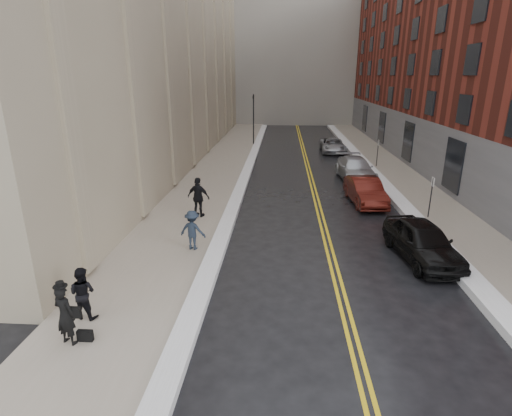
# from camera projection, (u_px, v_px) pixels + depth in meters

# --- Properties ---
(ground) EXTENTS (160.00, 160.00, 0.00)m
(ground) POSITION_uv_depth(u_px,v_px,m) (267.00, 297.00, 13.28)
(ground) COLOR black
(ground) RESTS_ON ground
(sidewalk_left) EXTENTS (4.00, 64.00, 0.15)m
(sidewalk_left) POSITION_uv_depth(u_px,v_px,m) (213.00, 177.00, 28.68)
(sidewalk_left) COLOR gray
(sidewalk_left) RESTS_ON ground
(sidewalk_right) EXTENTS (3.00, 64.00, 0.15)m
(sidewalk_right) POSITION_uv_depth(u_px,v_px,m) (405.00, 180.00, 27.84)
(sidewalk_right) COLOR gray
(sidewalk_right) RESTS_ON ground
(lane_stripe_a) EXTENTS (0.12, 64.00, 0.01)m
(lane_stripe_a) POSITION_uv_depth(u_px,v_px,m) (309.00, 179.00, 28.27)
(lane_stripe_a) COLOR gold
(lane_stripe_a) RESTS_ON ground
(lane_stripe_b) EXTENTS (0.12, 64.00, 0.01)m
(lane_stripe_b) POSITION_uv_depth(u_px,v_px,m) (313.00, 179.00, 28.26)
(lane_stripe_b) COLOR gold
(lane_stripe_b) RESTS_ON ground
(snow_ridge_left) EXTENTS (0.70, 60.80, 0.26)m
(snow_ridge_left) POSITION_uv_depth(u_px,v_px,m) (245.00, 176.00, 28.52)
(snow_ridge_left) COLOR white
(snow_ridge_left) RESTS_ON ground
(snow_ridge_right) EXTENTS (0.85, 60.80, 0.30)m
(snow_ridge_right) POSITION_uv_depth(u_px,v_px,m) (378.00, 178.00, 27.93)
(snow_ridge_right) COLOR white
(snow_ridge_right) RESTS_ON ground
(building_right) EXTENTS (14.00, 50.00, 18.00)m
(building_right) POSITION_uv_depth(u_px,v_px,m) (504.00, 48.00, 31.10)
(building_right) COLOR maroon
(building_right) RESTS_ON ground
(traffic_signal) EXTENTS (0.18, 0.15, 5.20)m
(traffic_signal) POSITION_uv_depth(u_px,v_px,m) (253.00, 116.00, 40.86)
(traffic_signal) COLOR black
(traffic_signal) RESTS_ON ground
(parking_sign_near) EXTENTS (0.06, 0.35, 2.23)m
(parking_sign_near) POSITION_uv_depth(u_px,v_px,m) (431.00, 194.00, 19.93)
(parking_sign_near) COLOR black
(parking_sign_near) RESTS_ON ground
(parking_sign_far) EXTENTS (0.06, 0.35, 2.23)m
(parking_sign_far) POSITION_uv_depth(u_px,v_px,m) (378.00, 151.00, 31.29)
(parking_sign_far) COLOR black
(parking_sign_far) RESTS_ON ground
(car_black) EXTENTS (2.43, 4.76, 1.55)m
(car_black) POSITION_uv_depth(u_px,v_px,m) (422.00, 241.00, 15.76)
(car_black) COLOR black
(car_black) RESTS_ON ground
(car_maroon) EXTENTS (1.90, 4.58, 1.47)m
(car_maroon) POSITION_uv_depth(u_px,v_px,m) (365.00, 191.00, 22.76)
(car_maroon) COLOR #47120C
(car_maroon) RESTS_ON ground
(car_silver_near) EXTENTS (2.52, 5.42, 1.53)m
(car_silver_near) POSITION_uv_depth(u_px,v_px,m) (355.00, 169.00, 27.95)
(car_silver_near) COLOR #A8ABB0
(car_silver_near) RESTS_ON ground
(car_silver_far) EXTENTS (2.19, 4.73, 1.31)m
(car_silver_far) POSITION_uv_depth(u_px,v_px,m) (333.00, 145.00, 38.02)
(car_silver_far) COLOR #9A9CA2
(car_silver_far) RESTS_ON ground
(pedestrian_main) EXTENTS (0.72, 0.58, 1.71)m
(pedestrian_main) POSITION_uv_depth(u_px,v_px,m) (65.00, 315.00, 10.52)
(pedestrian_main) COLOR black
(pedestrian_main) RESTS_ON sidewalk_left
(pedestrian_a) EXTENTS (0.88, 0.73, 1.62)m
(pedestrian_a) POSITION_uv_depth(u_px,v_px,m) (83.00, 293.00, 11.68)
(pedestrian_a) COLOR black
(pedestrian_a) RESTS_ON sidewalk_left
(pedestrian_b) EXTENTS (1.17, 0.81, 1.66)m
(pedestrian_b) POSITION_uv_depth(u_px,v_px,m) (193.00, 230.00, 16.35)
(pedestrian_b) COLOR #1C2532
(pedestrian_b) RESTS_ON sidewalk_left
(pedestrian_c) EXTENTS (1.28, 0.79, 2.03)m
(pedestrian_c) POSITION_uv_depth(u_px,v_px,m) (199.00, 197.00, 20.09)
(pedestrian_c) COLOR black
(pedestrian_c) RESTS_ON sidewalk_left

